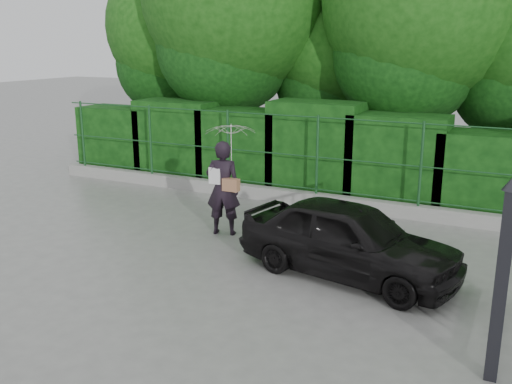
% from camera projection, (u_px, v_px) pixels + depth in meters
% --- Properties ---
extents(ground, '(80.00, 80.00, 0.00)m').
position_uv_depth(ground, '(198.00, 271.00, 9.44)').
color(ground, gray).
extents(kerb, '(14.00, 0.25, 0.30)m').
position_uv_depth(kerb, '(300.00, 198.00, 13.30)').
color(kerb, '#9E9E99').
rests_on(kerb, ground).
extents(fence, '(14.13, 0.06, 1.80)m').
position_uv_depth(fence, '(310.00, 154.00, 12.94)').
color(fence, '#194821').
rests_on(fence, kerb).
extents(hedge, '(14.20, 1.20, 2.29)m').
position_uv_depth(hedge, '(319.00, 153.00, 13.91)').
color(hedge, black).
rests_on(hedge, ground).
extents(trees, '(17.10, 6.15, 8.08)m').
position_uv_depth(trees, '(392.00, 3.00, 14.48)').
color(trees, black).
rests_on(trees, ground).
extents(gate, '(0.22, 2.33, 2.36)m').
position_uv_depth(gate, '(504.00, 266.00, 6.55)').
color(gate, black).
rests_on(gate, ground).
extents(woman, '(1.02, 0.98, 2.20)m').
position_uv_depth(woman, '(228.00, 163.00, 10.92)').
color(woman, black).
rests_on(woman, ground).
extents(car, '(3.85, 2.14, 1.24)m').
position_uv_depth(car, '(349.00, 239.00, 9.13)').
color(car, black).
rests_on(car, ground).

